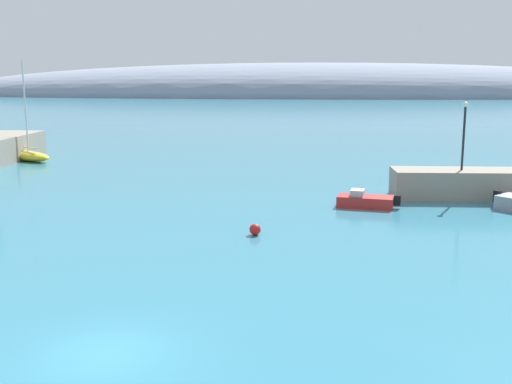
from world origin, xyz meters
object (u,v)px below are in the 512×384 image
Objects in this scene: motorboat_red_foreground at (365,201)px; harbor_lamp_post at (464,129)px; sailboat_yellow_near_shore at (29,155)px; mooring_buoy_red at (255,229)px.

harbor_lamp_post reaches higher than motorboat_red_foreground.
sailboat_yellow_near_shore is at bearing -20.20° from motorboat_red_foreground.
motorboat_red_foreground is (31.67, -19.32, -0.17)m from sailboat_yellow_near_shore.
harbor_lamp_post is at bearing 39.87° from mooring_buoy_red.
sailboat_yellow_near_shore is 37.10m from motorboat_red_foreground.
sailboat_yellow_near_shore is at bearing 157.76° from harbor_lamp_post.
sailboat_yellow_near_shore reaches higher than harbor_lamp_post.
harbor_lamp_post is at bearing -171.06° from sailboat_yellow_near_shore.
motorboat_red_foreground is 6.69× the size of mooring_buoy_red.
sailboat_yellow_near_shore is 36.92m from mooring_buoy_red.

